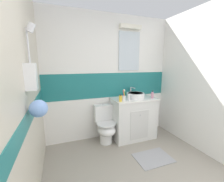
{
  "coord_description": "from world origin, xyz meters",
  "views": [
    {
      "loc": [
        -1.01,
        -0.4,
        1.53
      ],
      "look_at": [
        -0.14,
        1.93,
        1.07
      ],
      "focal_mm": 23.31,
      "sensor_mm": 36.0,
      "label": 1
    }
  ],
  "objects_px": {
    "soap_dispenser": "(152,95)",
    "deodorant_spray_can": "(129,97)",
    "toothbrush_cup": "(124,98)",
    "lotion_bottle_short": "(120,98)",
    "toilet": "(105,125)",
    "sink_basin": "(135,95)"
  },
  "relations": [
    {
      "from": "soap_dispenser",
      "to": "deodorant_spray_can",
      "type": "xyz_separation_m",
      "value": [
        -0.54,
        -0.01,
        0.01
      ]
    },
    {
      "from": "toothbrush_cup",
      "to": "lotion_bottle_short",
      "type": "height_order",
      "value": "toothbrush_cup"
    },
    {
      "from": "toilet",
      "to": "deodorant_spray_can",
      "type": "height_order",
      "value": "deodorant_spray_can"
    },
    {
      "from": "lotion_bottle_short",
      "to": "deodorant_spray_can",
      "type": "bearing_deg",
      "value": 1.59
    },
    {
      "from": "toilet",
      "to": "toothbrush_cup",
      "type": "distance_m",
      "value": 0.66
    },
    {
      "from": "toothbrush_cup",
      "to": "deodorant_spray_can",
      "type": "relative_size",
      "value": 1.44
    },
    {
      "from": "sink_basin",
      "to": "soap_dispenser",
      "type": "bearing_deg",
      "value": -25.96
    },
    {
      "from": "sink_basin",
      "to": "soap_dispenser",
      "type": "distance_m",
      "value": 0.34
    },
    {
      "from": "toothbrush_cup",
      "to": "lotion_bottle_short",
      "type": "relative_size",
      "value": 1.67
    },
    {
      "from": "soap_dispenser",
      "to": "lotion_bottle_short",
      "type": "height_order",
      "value": "soap_dispenser"
    },
    {
      "from": "lotion_bottle_short",
      "to": "sink_basin",
      "type": "bearing_deg",
      "value": 21.73
    },
    {
      "from": "deodorant_spray_can",
      "to": "lotion_bottle_short",
      "type": "bearing_deg",
      "value": -178.41
    },
    {
      "from": "soap_dispenser",
      "to": "deodorant_spray_can",
      "type": "distance_m",
      "value": 0.54
    },
    {
      "from": "soap_dispenser",
      "to": "deodorant_spray_can",
      "type": "relative_size",
      "value": 1.06
    },
    {
      "from": "toilet",
      "to": "soap_dispenser",
      "type": "bearing_deg",
      "value": -9.38
    },
    {
      "from": "sink_basin",
      "to": "toilet",
      "type": "xyz_separation_m",
      "value": [
        -0.65,
        0.01,
        -0.56
      ]
    },
    {
      "from": "toilet",
      "to": "lotion_bottle_short",
      "type": "xyz_separation_m",
      "value": [
        0.24,
        -0.17,
        0.56
      ]
    },
    {
      "from": "lotion_bottle_short",
      "to": "deodorant_spray_can",
      "type": "distance_m",
      "value": 0.17
    },
    {
      "from": "sink_basin",
      "to": "toilet",
      "type": "relative_size",
      "value": 0.54
    },
    {
      "from": "sink_basin",
      "to": "toilet",
      "type": "height_order",
      "value": "sink_basin"
    },
    {
      "from": "sink_basin",
      "to": "toothbrush_cup",
      "type": "xyz_separation_m",
      "value": [
        -0.32,
        -0.13,
        0.0
      ]
    },
    {
      "from": "sink_basin",
      "to": "soap_dispenser",
      "type": "xyz_separation_m",
      "value": [
        0.3,
        -0.15,
        0.01
      ]
    }
  ]
}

